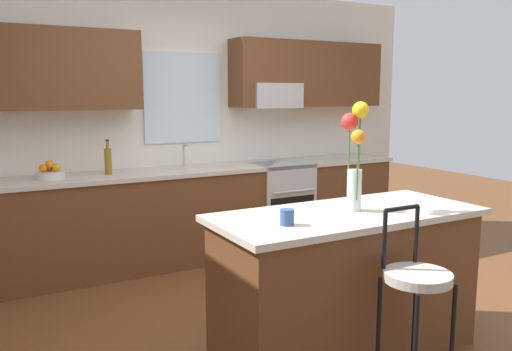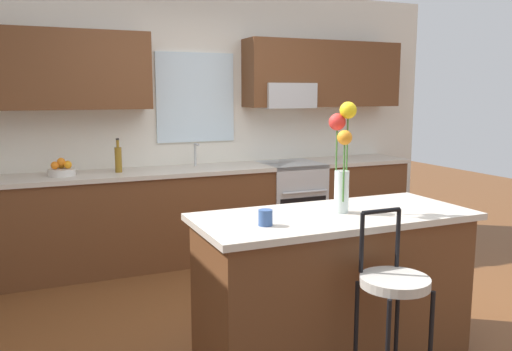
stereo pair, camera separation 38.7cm
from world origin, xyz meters
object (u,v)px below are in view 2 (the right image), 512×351
at_px(oven_range, 290,205).
at_px(bottle_olive_oil, 118,159).
at_px(kitchen_island, 333,285).
at_px(fruit_bowl_oranges, 62,170).
at_px(flower_vase, 342,151).
at_px(mug_ceramic, 265,218).
at_px(bar_stool_near, 393,290).

bearing_deg(oven_range, bottle_olive_oil, 179.20).
height_order(kitchen_island, fruit_bowl_oranges, fruit_bowl_oranges).
distance_m(flower_vase, mug_ceramic, 0.66).
bearing_deg(kitchen_island, bottle_olive_oil, 112.66).
xyz_separation_m(oven_range, bottle_olive_oil, (-1.77, 0.02, 0.59)).
relative_size(bar_stool_near, fruit_bowl_oranges, 4.34).
bearing_deg(mug_ceramic, bar_stool_near, -43.41).
height_order(bar_stool_near, fruit_bowl_oranges, fruit_bowl_oranges).
relative_size(bar_stool_near, bottle_olive_oil, 3.30).
distance_m(kitchen_island, fruit_bowl_oranges, 2.71).
bearing_deg(bottle_olive_oil, bar_stool_near, -71.69).
bearing_deg(fruit_bowl_oranges, oven_range, -0.74).
relative_size(mug_ceramic, bottle_olive_oil, 0.28).
relative_size(oven_range, fruit_bowl_oranges, 3.83).
relative_size(flower_vase, mug_ceramic, 7.52).
xyz_separation_m(kitchen_island, flower_vase, (0.05, 0.01, 0.83)).
xyz_separation_m(flower_vase, fruit_bowl_oranges, (-1.49, 2.24, -0.33)).
distance_m(oven_range, fruit_bowl_oranges, 2.33).
height_order(fruit_bowl_oranges, bottle_olive_oil, bottle_olive_oil).
distance_m(mug_ceramic, bottle_olive_oil, 2.39).
xyz_separation_m(kitchen_island, bottle_olive_oil, (-0.94, 2.24, 0.58)).
bearing_deg(bar_stool_near, mug_ceramic, 136.59).
height_order(flower_vase, fruit_bowl_oranges, flower_vase).
xyz_separation_m(oven_range, flower_vase, (-0.78, -2.21, 0.84)).
bearing_deg(flower_vase, bottle_olive_oil, 113.91).
height_order(flower_vase, bottle_olive_oil, flower_vase).
bearing_deg(bottle_olive_oil, mug_ceramic, -79.72).
bearing_deg(mug_ceramic, kitchen_island, 11.45).
relative_size(kitchen_island, bar_stool_near, 1.65).
relative_size(flower_vase, fruit_bowl_oranges, 2.82).
bearing_deg(mug_ceramic, oven_range, 59.86).
distance_m(kitchen_island, bar_stool_near, 0.61).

